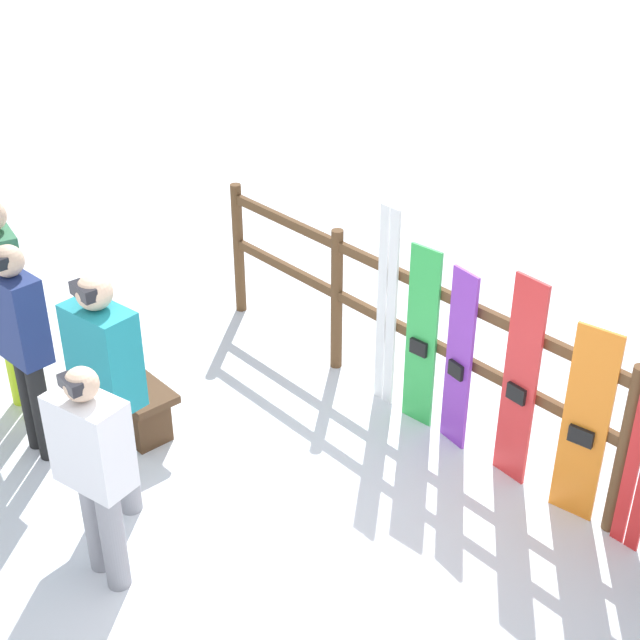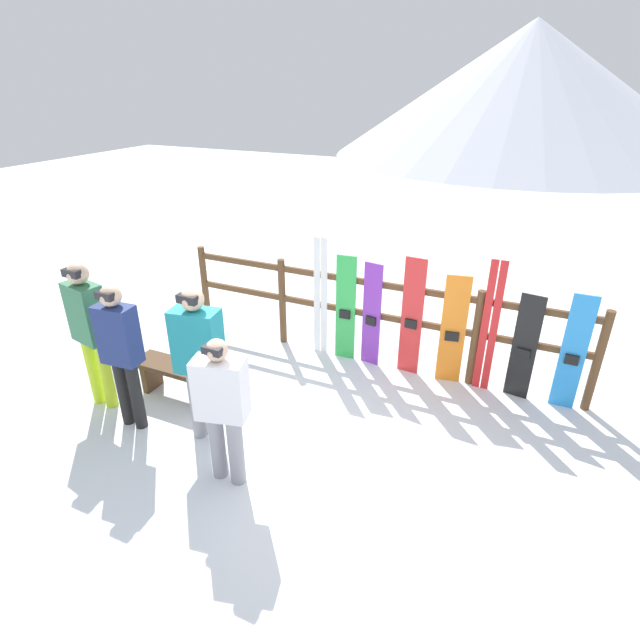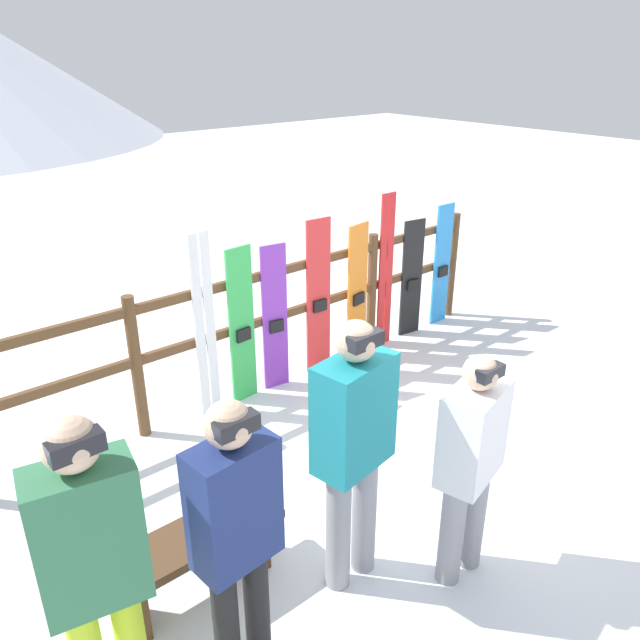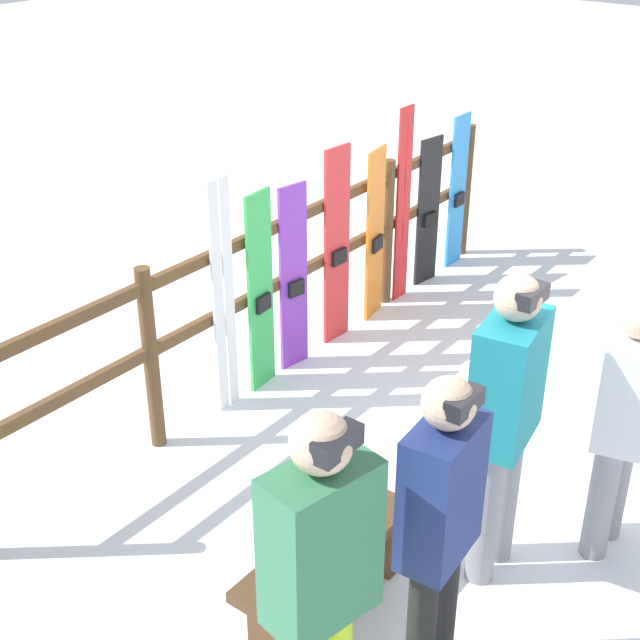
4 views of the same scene
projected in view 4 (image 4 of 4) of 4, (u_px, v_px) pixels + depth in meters
ground_plane at (526, 457)px, 5.83m from camera, size 40.00×40.00×0.00m
fence at (286, 273)px, 6.57m from camera, size 5.53×0.10×1.28m
bench at (327, 563)px, 4.50m from camera, size 1.10×0.36×0.44m
person_navy at (440, 521)px, 3.76m from camera, size 0.43×0.26×1.70m
person_plaid_green at (321, 578)px, 3.40m from camera, size 0.48×0.32×1.79m
person_teal at (505, 411)px, 4.47m from camera, size 0.51×0.34×1.77m
person_white at (623, 414)px, 4.70m from camera, size 0.52×0.36×1.54m
ski_pair_white at (223, 299)px, 5.99m from camera, size 0.20×0.02×1.70m
snowboard_green at (260, 293)px, 6.30m from camera, size 0.27×0.07×1.50m
snowboard_purple at (294, 279)px, 6.57m from camera, size 0.26×0.08×1.45m
snowboard_red at (337, 247)px, 6.92m from camera, size 0.28×0.07×1.60m
snowboard_orange at (375, 235)px, 7.32m from camera, size 0.31×0.09×1.45m
ski_pair_red at (403, 206)px, 7.56m from camera, size 0.19×0.02×1.71m
snowboard_black_stripe at (428, 212)px, 7.94m from camera, size 0.28×0.09×1.35m
snowboard_blue at (458, 192)px, 8.28m from camera, size 0.27×0.05×1.45m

